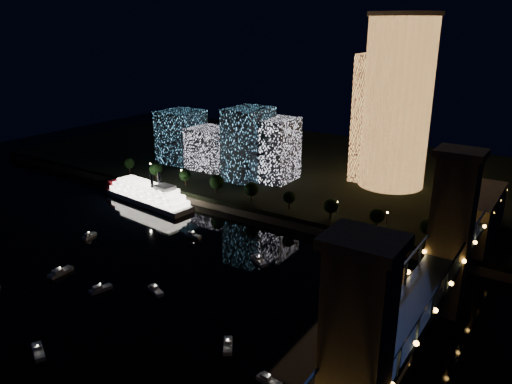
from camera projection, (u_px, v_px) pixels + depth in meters
ground at (169, 320)px, 146.32m from camera, size 520.00×520.00×0.00m
far_bank at (371, 178)px, 271.86m from camera, size 420.00×160.00×5.00m
seawall at (302, 225)px, 210.59m from camera, size 420.00×6.00×3.00m
tower_cylindrical at (397, 102)px, 239.11m from camera, size 34.00×34.00×82.51m
tower_rectangular at (377, 119)px, 250.28m from camera, size 19.98×19.98×63.58m
midrise_blocks at (230, 144)px, 268.93m from camera, size 84.53×30.43×37.01m
truss_bridge at (395, 340)px, 110.10m from camera, size 13.00×266.00×50.00m
riverboat at (145, 193)px, 241.33m from camera, size 56.43×17.86×16.72m
motorboats at (164, 292)px, 159.84m from camera, size 128.90×84.46×2.78m
esplanade_trees at (249, 188)px, 228.88m from camera, size 166.07×6.94×8.97m
street_lamps at (251, 187)px, 235.38m from camera, size 132.70×0.70×5.65m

